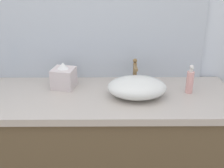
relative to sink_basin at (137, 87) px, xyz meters
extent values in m
cube|color=silver|center=(-0.38, 0.35, 0.35)|extent=(6.00, 0.06, 2.60)
cube|color=brown|center=(-0.29, 0.02, -0.52)|extent=(1.75, 0.55, 0.85)
cube|color=#B8AEA2|center=(-0.29, 0.02, -0.08)|extent=(1.79, 0.59, 0.04)
cube|color=#B2BCC6|center=(-0.29, 0.31, 0.40)|extent=(1.53, 0.01, 0.92)
ellipsoid|color=silver|center=(0.00, 0.00, 0.00)|extent=(0.35, 0.27, 0.12)
cylinder|color=brown|center=(0.00, 0.16, 0.02)|extent=(0.02, 0.02, 0.15)
cylinder|color=brown|center=(0.00, 0.12, 0.08)|extent=(0.02, 0.10, 0.02)
sphere|color=brown|center=(0.00, 0.18, 0.11)|extent=(0.03, 0.03, 0.03)
cylinder|color=#E4A29B|center=(0.33, 0.05, 0.01)|extent=(0.04, 0.04, 0.14)
cylinder|color=silver|center=(0.33, 0.05, 0.09)|extent=(0.02, 0.02, 0.02)
sphere|color=silver|center=(0.33, 0.05, 0.11)|extent=(0.03, 0.03, 0.03)
cylinder|color=silver|center=(0.33, 0.04, 0.11)|extent=(0.01, 0.02, 0.01)
cube|color=silver|center=(-0.45, 0.14, 0.00)|extent=(0.16, 0.16, 0.13)
cone|color=white|center=(-0.45, 0.14, 0.09)|extent=(0.07, 0.07, 0.04)
camera|label=1|loc=(-0.16, -1.52, 0.68)|focal=45.29mm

